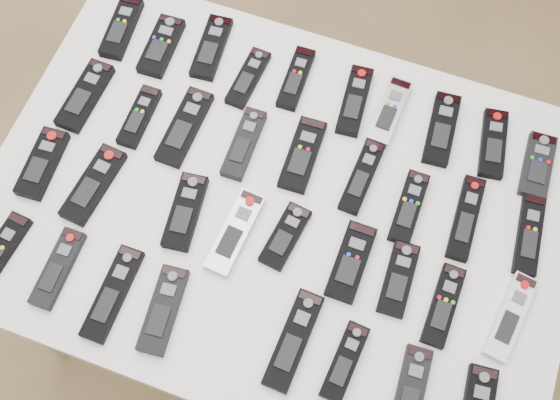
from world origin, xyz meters
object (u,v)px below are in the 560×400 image
(remote_8, at_px, (493,144))
(remote_31, at_px, (163,310))
(remote_13, at_px, (244,144))
(remote_24, at_px, (351,262))
(remote_4, at_px, (296,78))
(remote_32, at_px, (293,340))
(remote_9, at_px, (538,166))
(remote_29, at_px, (58,268))
(remote_2, at_px, (211,47))
(remote_16, at_px, (409,207))
(remote_14, at_px, (303,155))
(remote_27, at_px, (510,317))
(remote_20, at_px, (93,184))
(remote_10, at_px, (85,96))
(remote_15, at_px, (362,177))
(remote_17, at_px, (466,218))
(remote_25, at_px, (399,279))
(remote_11, at_px, (139,117))
(remote_5, at_px, (355,101))
(remote_1, at_px, (161,46))
(remote_0, at_px, (122,28))
(remote_6, at_px, (389,112))
(remote_7, at_px, (442,129))
(remote_33, at_px, (345,362))
(table, at_px, (280,214))
(remote_3, at_px, (248,78))
(remote_34, at_px, (411,391))
(remote_18, at_px, (529,235))
(remote_22, at_px, (235,232))
(remote_23, at_px, (285,236))
(remote_19, at_px, (42,163))
(remote_30, at_px, (113,294))

(remote_8, xyz_separation_m, remote_31, (-0.53, -0.59, 0.00))
(remote_13, relative_size, remote_24, 1.02)
(remote_4, height_order, remote_32, remote_4)
(remote_9, relative_size, remote_29, 0.90)
(remote_2, distance_m, remote_16, 0.59)
(remote_14, bearing_deg, remote_27, -23.45)
(remote_20, distance_m, remote_24, 0.57)
(remote_10, distance_m, remote_24, 0.71)
(remote_15, bearing_deg, remote_14, -179.65)
(remote_17, relative_size, remote_25, 1.22)
(remote_11, xyz_separation_m, remote_16, (0.62, -0.00, 0.00))
(remote_5, distance_m, remote_27, 0.57)
(remote_1, xyz_separation_m, remote_16, (0.66, -0.19, 0.00))
(remote_0, distance_m, remote_8, 0.90)
(remote_6, bearing_deg, remote_5, -178.16)
(remote_7, height_order, remote_10, same)
(remote_1, distance_m, remote_11, 0.19)
(remote_32, bearing_deg, remote_29, -174.45)
(remote_7, distance_m, remote_17, 0.21)
(remote_4, distance_m, remote_33, 0.65)
(remote_13, bearing_deg, remote_5, 42.60)
(remote_20, relative_size, remote_29, 1.08)
(table, distance_m, remote_14, 0.14)
(remote_6, relative_size, remote_7, 0.97)
(remote_25, bearing_deg, remote_1, 150.35)
(remote_9, bearing_deg, remote_6, 175.06)
(remote_3, relative_size, remote_5, 0.90)
(remote_14, height_order, remote_34, same)
(remote_5, height_order, remote_18, remote_5)
(remote_10, bearing_deg, remote_33, -24.37)
(remote_11, bearing_deg, remote_0, 123.32)
(remote_14, height_order, remote_18, remote_14)
(remote_5, bearing_deg, remote_33, -79.35)
(remote_0, height_order, remote_29, remote_0)
(remote_33, bearing_deg, remote_14, 123.89)
(remote_1, distance_m, remote_25, 0.76)
(remote_18, distance_m, remote_22, 0.61)
(remote_15, bearing_deg, remote_23, -117.35)
(remote_5, relative_size, remote_19, 1.06)
(remote_4, relative_size, remote_8, 0.98)
(remote_23, relative_size, remote_29, 0.85)
(table, xyz_separation_m, remote_18, (0.51, 0.11, 0.07))
(remote_30, bearing_deg, remote_24, 27.99)
(remote_20, bearing_deg, remote_30, -49.48)
(remote_10, relative_size, remote_19, 1.10)
(remote_18, height_order, remote_32, remote_32)
(remote_19, height_order, remote_31, remote_19)
(remote_7, relative_size, remote_25, 1.13)
(remote_24, distance_m, remote_30, 0.48)
(remote_24, xyz_separation_m, remote_25, (0.10, -0.00, -0.00))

